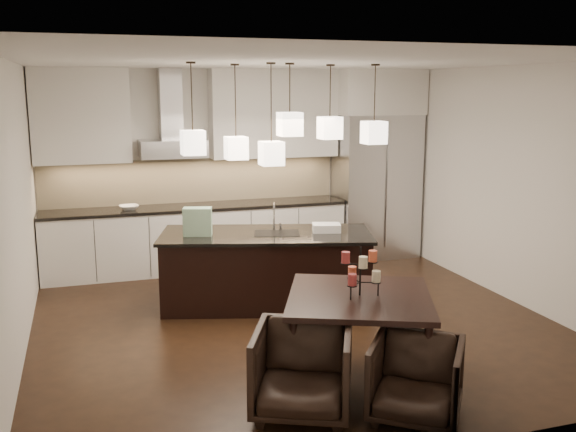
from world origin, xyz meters
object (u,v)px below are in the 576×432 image
object	(u,v)px
refrigerator	(376,186)
armchair_left	(302,371)
island_body	(266,271)
dining_table	(359,335)
armchair_right	(416,380)

from	to	relation	value
refrigerator	armchair_left	xyz separation A→B (m)	(-2.67, -4.33, -0.72)
island_body	dining_table	distance (m)	2.10
refrigerator	armchair_right	distance (m)	5.09
dining_table	armchair_right	world-z (taller)	dining_table
island_body	armchair_left	xyz separation A→B (m)	(-0.45, -2.59, -0.06)
island_body	dining_table	xyz separation A→B (m)	(0.26, -2.09, -0.05)
armchair_right	refrigerator	bearing A→B (deg)	104.88
armchair_left	armchair_right	bearing A→B (deg)	1.15
dining_table	armchair_left	bearing A→B (deg)	-121.16
refrigerator	armchair_right	bearing A→B (deg)	-111.76
refrigerator	dining_table	distance (m)	4.36
refrigerator	dining_table	xyz separation A→B (m)	(-1.97, -3.83, -0.70)
island_body	dining_table	bearing A→B (deg)	-67.02
dining_table	armchair_left	distance (m)	0.87
refrigerator	island_body	bearing A→B (deg)	-142.02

